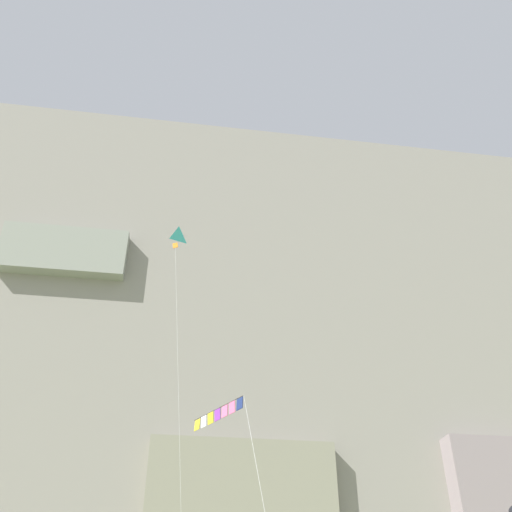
# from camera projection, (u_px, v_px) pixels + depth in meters

# --- Properties ---
(cliff_face) EXTENTS (180.00, 33.29, 56.64)m
(cliff_face) POSITION_uv_depth(u_px,v_px,m) (227.00, 390.00, 70.75)
(cliff_face) COLOR gray
(cliff_face) RESTS_ON ground
(kite_delta_far_left) EXTENTS (3.86, 5.36, 28.97)m
(kite_delta_far_left) POSITION_uv_depth(u_px,v_px,m) (169.00, 251.00, 45.70)
(kite_delta_far_left) COLOR #38B2D1
(kite_delta_far_left) RESTS_ON ground
(kite_banner_low_left) EXTENTS (2.93, 5.74, 9.86)m
(kite_banner_low_left) POSITION_uv_depth(u_px,v_px,m) (221.00, 425.00, 21.24)
(kite_banner_low_left) COLOR black
(kite_banner_low_left) RESTS_ON ground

